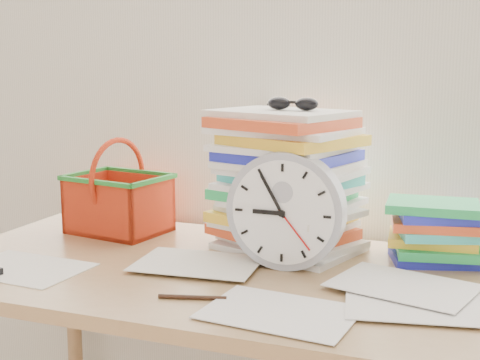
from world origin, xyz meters
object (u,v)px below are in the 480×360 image
at_px(paper_stack, 285,181).
at_px(book_stack, 439,232).
at_px(desk, 237,302).
at_px(basket, 118,186).
at_px(clock, 286,210).

relative_size(paper_stack, book_stack, 1.40).
height_order(desk, basket, basket).
bearing_deg(clock, desk, -152.89).
relative_size(book_stack, basket, 0.97).
xyz_separation_m(paper_stack, basket, (-0.47, 0.00, -0.04)).
relative_size(paper_stack, clock, 1.29).
xyz_separation_m(desk, basket, (-0.42, 0.20, 0.20)).
xyz_separation_m(desk, book_stack, (0.41, 0.22, 0.15)).
bearing_deg(paper_stack, book_stack, 3.44).
bearing_deg(paper_stack, clock, -72.38).
bearing_deg(desk, basket, 154.65).
height_order(paper_stack, basket, paper_stack).
xyz_separation_m(book_stack, basket, (-0.83, -0.02, 0.05)).
relative_size(desk, book_stack, 5.79).
relative_size(clock, book_stack, 1.08).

